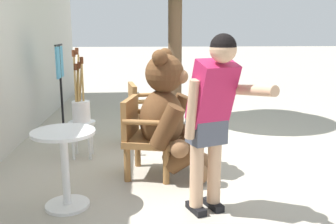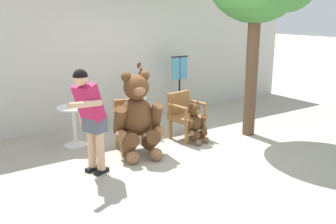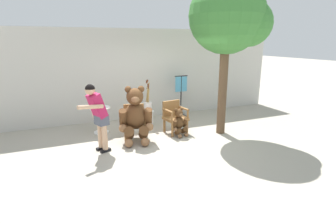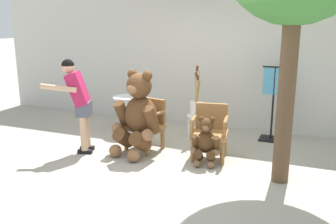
{
  "view_description": "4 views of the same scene",
  "coord_description": "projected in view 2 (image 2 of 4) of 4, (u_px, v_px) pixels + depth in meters",
  "views": [
    {
      "loc": [
        -4.52,
        0.55,
        1.59
      ],
      "look_at": [
        0.13,
        0.26,
        0.56
      ],
      "focal_mm": 40.0,
      "sensor_mm": 36.0,
      "label": 1
    },
    {
      "loc": [
        -3.45,
        -4.83,
        2.3
      ],
      "look_at": [
        -0.23,
        -0.06,
        0.76
      ],
      "focal_mm": 40.0,
      "sensor_mm": 36.0,
      "label": 2
    },
    {
      "loc": [
        -2.21,
        -5.68,
        2.43
      ],
      "look_at": [
        0.29,
        0.35,
        0.65
      ],
      "focal_mm": 28.0,
      "sensor_mm": 36.0,
      "label": 3
    },
    {
      "loc": [
        2.07,
        -5.0,
        2.2
      ],
      "look_at": [
        -0.03,
        0.23,
        0.77
      ],
      "focal_mm": 40.0,
      "sensor_mm": 36.0,
      "label": 4
    }
  ],
  "objects": [
    {
      "name": "back_wall",
      "position": [
        112.0,
        56.0,
        7.88
      ],
      "size": [
        10.0,
        0.16,
        2.8
      ],
      "primitive_type": "cube",
      "color": "beige",
      "rests_on": "ground"
    },
    {
      "name": "clothing_display_stand",
      "position": [
        179.0,
        85.0,
        8.37
      ],
      "size": [
        0.44,
        0.4,
        1.36
      ],
      "color": "black",
      "rests_on": "ground"
    },
    {
      "name": "teddy_bear_small",
      "position": [
        195.0,
        123.0,
        6.76
      ],
      "size": [
        0.46,
        0.45,
        0.74
      ],
      "color": "#4C3019",
      "rests_on": "ground"
    },
    {
      "name": "teddy_bear_large",
      "position": [
        137.0,
        115.0,
        6.07
      ],
      "size": [
        0.87,
        0.87,
        1.39
      ],
      "color": "brown",
      "rests_on": "ground"
    },
    {
      "name": "ground_plane",
      "position": [
        177.0,
        152.0,
        6.32
      ],
      "size": [
        60.0,
        60.0,
        0.0
      ],
      "primitive_type": "plane",
      "color": "#A8A091"
    },
    {
      "name": "wooden_chair_left",
      "position": [
        132.0,
        124.0,
        6.34
      ],
      "size": [
        0.66,
        0.63,
        0.86
      ],
      "color": "olive",
      "rests_on": "ground"
    },
    {
      "name": "brush_bucket",
      "position": [
        141.0,
        99.0,
        7.27
      ],
      "size": [
        0.22,
        0.22,
        0.91
      ],
      "color": "white",
      "rests_on": "white_stool"
    },
    {
      "name": "white_stool",
      "position": [
        141.0,
        114.0,
        7.34
      ],
      "size": [
        0.34,
        0.34,
        0.46
      ],
      "color": "silver",
      "rests_on": "ground"
    },
    {
      "name": "person_visitor",
      "position": [
        90.0,
        113.0,
        5.26
      ],
      "size": [
        0.68,
        0.66,
        1.56
      ],
      "color": "black",
      "rests_on": "ground"
    },
    {
      "name": "round_side_table",
      "position": [
        74.0,
        122.0,
        6.52
      ],
      "size": [
        0.56,
        0.56,
        0.72
      ],
      "color": "white",
      "rests_on": "ground"
    },
    {
      "name": "wooden_chair_right",
      "position": [
        185.0,
        114.0,
        6.95
      ],
      "size": [
        0.63,
        0.6,
        0.86
      ],
      "color": "olive",
      "rests_on": "ground"
    }
  ]
}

